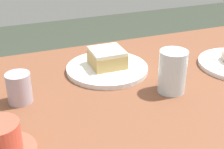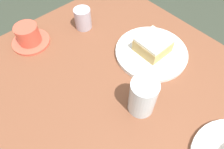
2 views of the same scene
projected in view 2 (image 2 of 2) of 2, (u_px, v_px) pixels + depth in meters
table at (144, 132)px, 0.64m from camera, size 1.10×0.75×0.72m
plate_glazed_square at (151, 52)px, 0.67m from camera, size 0.23×0.23×0.01m
napkin_glazed_square at (152, 51)px, 0.66m from camera, size 0.18×0.18×0.00m
donut_glazed_square at (153, 45)px, 0.64m from camera, size 0.09×0.09×0.05m
water_glass at (142, 98)px, 0.52m from camera, size 0.07×0.07×0.11m
coffee_cup at (29, 36)px, 0.68m from camera, size 0.12×0.12×0.07m
sugar_jar at (83, 19)px, 0.72m from camera, size 0.06×0.06×0.07m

